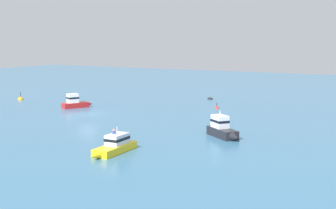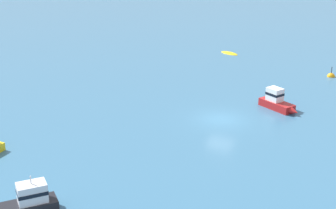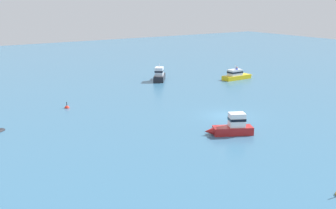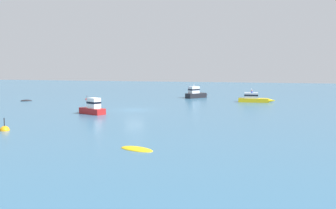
{
  "view_description": "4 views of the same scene",
  "coord_description": "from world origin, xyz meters",
  "px_view_note": "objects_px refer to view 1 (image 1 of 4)",
  "views": [
    {
      "loc": [
        -46.93,
        -37.74,
        9.65
      ],
      "look_at": [
        6.65,
        -8.02,
        0.97
      ],
      "focal_mm": 50.72,
      "sensor_mm": 36.0,
      "label": 1
    },
    {
      "loc": [
        15.73,
        -39.97,
        17.17
      ],
      "look_at": [
        -3.36,
        -3.94,
        2.12
      ],
      "focal_mm": 54.22,
      "sensor_mm": 36.0,
      "label": 2
    },
    {
      "loc": [
        29.01,
        32.74,
        12.1
      ],
      "look_at": [
        7.17,
        -0.29,
        2.15
      ],
      "focal_mm": 45.96,
      "sensor_mm": 36.0,
      "label": 3
    },
    {
      "loc": [
        -16.98,
        48.66,
        6.07
      ],
      "look_at": [
        -3.94,
        -2.56,
        0.58
      ],
      "focal_mm": 41.93,
      "sensor_mm": 36.0,
      "label": 4
    }
  ],
  "objects_px": {
    "cabin_cruiser": "(75,102)",
    "launch_1": "(115,145)",
    "channel_buoy": "(21,100)",
    "mooring_buoy": "(217,108)",
    "launch": "(222,129)",
    "rib": "(210,99)"
  },
  "relations": [
    {
      "from": "cabin_cruiser",
      "to": "launch_1",
      "type": "height_order",
      "value": "launch_1"
    },
    {
      "from": "channel_buoy",
      "to": "mooring_buoy",
      "type": "xyz_separation_m",
      "value": [
        6.6,
        -30.43,
        0.0
      ]
    },
    {
      "from": "cabin_cruiser",
      "to": "mooring_buoy",
      "type": "height_order",
      "value": "cabin_cruiser"
    },
    {
      "from": "launch_1",
      "to": "channel_buoy",
      "type": "distance_m",
      "value": 39.09
    },
    {
      "from": "cabin_cruiser",
      "to": "mooring_buoy",
      "type": "relative_size",
      "value": 4.49
    },
    {
      "from": "channel_buoy",
      "to": "mooring_buoy",
      "type": "bearing_deg",
      "value": -77.76
    },
    {
      "from": "cabin_cruiser",
      "to": "channel_buoy",
      "type": "distance_m",
      "value": 13.37
    },
    {
      "from": "launch",
      "to": "mooring_buoy",
      "type": "bearing_deg",
      "value": 152.69
    },
    {
      "from": "cabin_cruiser",
      "to": "mooring_buoy",
      "type": "bearing_deg",
      "value": -35.75
    },
    {
      "from": "launch_1",
      "to": "rib",
      "type": "bearing_deg",
      "value": -170.11
    },
    {
      "from": "cabin_cruiser",
      "to": "channel_buoy",
      "type": "xyz_separation_m",
      "value": [
        2.5,
        13.11,
        -0.72
      ]
    },
    {
      "from": "launch",
      "to": "mooring_buoy",
      "type": "xyz_separation_m",
      "value": [
        17.39,
        8.04,
        -0.79
      ]
    },
    {
      "from": "launch",
      "to": "mooring_buoy",
      "type": "height_order",
      "value": "launch"
    },
    {
      "from": "launch",
      "to": "launch_1",
      "type": "distance_m",
      "value": 11.67
    },
    {
      "from": "launch",
      "to": "cabin_cruiser",
      "type": "bearing_deg",
      "value": -160.22
    },
    {
      "from": "cabin_cruiser",
      "to": "launch_1",
      "type": "relative_size",
      "value": 0.76
    },
    {
      "from": "cabin_cruiser",
      "to": "launch",
      "type": "xyz_separation_m",
      "value": [
        -8.28,
        -25.36,
        0.06
      ]
    },
    {
      "from": "launch_1",
      "to": "channel_buoy",
      "type": "bearing_deg",
      "value": -124.08
    },
    {
      "from": "launch_1",
      "to": "mooring_buoy",
      "type": "relative_size",
      "value": 5.93
    },
    {
      "from": "launch",
      "to": "launch_1",
      "type": "xyz_separation_m",
      "value": [
        -10.27,
        5.54,
        -0.18
      ]
    },
    {
      "from": "launch",
      "to": "rib",
      "type": "relative_size",
      "value": 2.25
    },
    {
      "from": "cabin_cruiser",
      "to": "rib",
      "type": "height_order",
      "value": "cabin_cruiser"
    }
  ]
}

